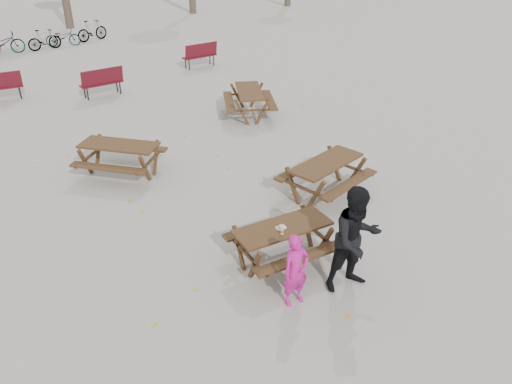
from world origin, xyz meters
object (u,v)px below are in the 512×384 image
child (296,271)px  food_tray (281,228)px  main_picnic_table (283,235)px  picnic_table_north (121,159)px  picnic_table_far (249,103)px  soda_bottle (282,230)px  adult (356,239)px  picnic_table_east (325,178)px

child → food_tray: bearing=68.6°
main_picnic_table → picnic_table_north: 5.27m
child → picnic_table_north: child is taller
picnic_table_far → food_tray: bearing=178.0°
soda_bottle → child: child is taller
food_tray → adult: (0.77, -1.15, 0.18)m
adult → food_tray: bearing=129.0°
child → adult: size_ratio=0.68×
adult → picnic_table_north: size_ratio=1.02×
main_picnic_table → adult: 1.43m
main_picnic_table → soda_bottle: (-0.14, -0.20, 0.26)m
child → picnic_table_far: size_ratio=0.68×
food_tray → child: size_ratio=0.14×
child → picnic_table_far: bearing=63.2°
soda_bottle → main_picnic_table: bearing=54.0°
main_picnic_table → picnic_table_east: bearing=37.5°
soda_bottle → picnic_table_north: bearing=105.6°
food_tray → picnic_table_north: (-1.52, 5.06, -0.38)m
picnic_table_east → food_tray: bearing=-160.3°
food_tray → child: (-0.34, -1.03, -0.13)m
soda_bottle → child: bearing=-107.3°
picnic_table_far → picnic_table_north: bearing=136.2°
soda_bottle → picnic_table_north: 5.43m
picnic_table_east → picnic_table_far: picnic_table_far is taller
adult → picnic_table_far: bearing=78.4°
child → adult: adult is taller
food_tray → main_picnic_table: bearing=30.6°
food_tray → child: 1.09m
picnic_table_east → adult: bearing=-135.5°
picnic_table_east → picnic_table_far: bearing=62.5°
main_picnic_table → picnic_table_north: (-1.60, 5.02, -0.18)m
adult → picnic_table_east: 3.34m
food_tray → soda_bottle: (-0.07, -0.15, 0.05)m
picnic_table_east → picnic_table_north: size_ratio=1.01×
food_tray → adult: 1.39m
child → adult: bearing=-9.2°
picnic_table_north → adult: bearing=-27.1°
food_tray → child: child is taller
main_picnic_table → picnic_table_east: picnic_table_east is taller
main_picnic_table → food_tray: food_tray is taller
main_picnic_table → adult: bearing=-59.7°
adult → main_picnic_table: bearing=125.4°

